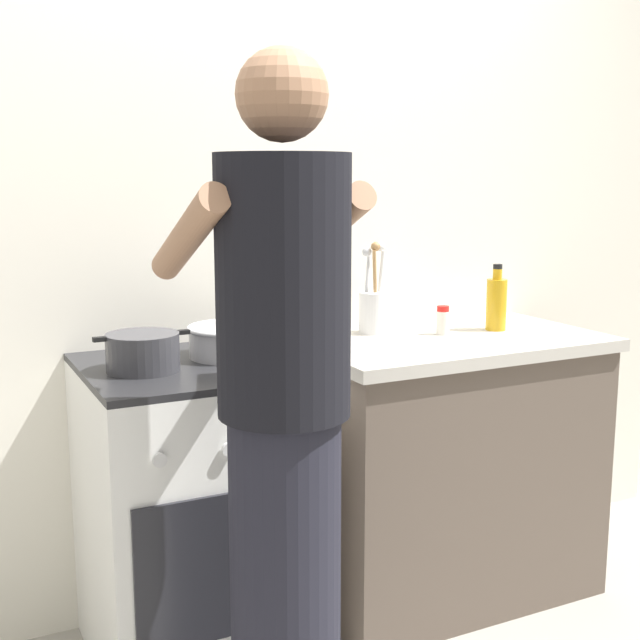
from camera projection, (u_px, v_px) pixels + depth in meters
back_wall at (310, 228)px, 2.86m from camera, size 3.20×0.10×2.50m
countertop at (447, 465)px, 2.84m from camera, size 1.00×0.60×0.90m
stove_range at (194, 513)px, 2.45m from camera, size 0.60×0.62×0.90m
pot at (143, 352)px, 2.28m from camera, size 0.27×0.20×0.10m
mixing_bowl at (231, 339)px, 2.46m from camera, size 0.26×0.26×0.09m
utensil_crock at (374, 307)px, 2.81m from camera, size 0.10×0.10×0.31m
spice_bottle at (443, 321)px, 2.79m from camera, size 0.04×0.04×0.10m
oil_bottle at (496, 303)px, 2.86m from camera, size 0.07×0.07×0.23m
person at (284, 430)px, 1.89m from camera, size 0.41×0.50×1.70m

